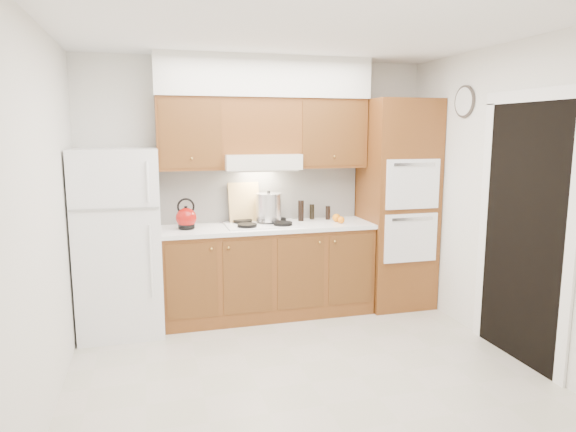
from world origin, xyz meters
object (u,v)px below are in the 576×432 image
object	(u,v)px
oven_cabinet	(397,204)
stock_pot	(269,207)
kettle	(186,218)
fridge	(119,242)

from	to	relation	value
oven_cabinet	stock_pot	world-z (taller)	oven_cabinet
oven_cabinet	kettle	size ratio (longest dim) A/B	11.09
fridge	kettle	distance (m)	0.65
oven_cabinet	stock_pot	bearing A→B (deg)	175.81
fridge	oven_cabinet	distance (m)	2.86
kettle	oven_cabinet	bearing A→B (deg)	-12.63
fridge	oven_cabinet	world-z (taller)	oven_cabinet
fridge	oven_cabinet	bearing A→B (deg)	0.70
fridge	kettle	bearing A→B (deg)	4.08
fridge	stock_pot	size ratio (longest dim) A/B	6.34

